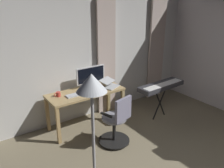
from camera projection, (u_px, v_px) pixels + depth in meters
name	position (u px, v px, depth m)	size (l,w,h in m)	color
back_room_partition	(90.00, 51.00, 4.88)	(5.15, 0.10, 2.82)	silver
curtain_left_panel	(156.00, 49.00, 5.82)	(0.46, 0.06, 2.49)	#C4AFA4
curtain_right_panel	(106.00, 58.00, 5.03)	(0.44, 0.06, 2.49)	#C4AFA4
desk	(86.00, 96.00, 4.60)	(1.50, 0.60, 0.75)	tan
office_chair	(117.00, 122.00, 4.08)	(0.56, 0.56, 0.93)	black
computer_monitor	(91.00, 75.00, 4.74)	(0.63, 0.18, 0.42)	silver
computer_keyboard	(76.00, 95.00, 4.38)	(0.37, 0.15, 0.02)	#B7BCC1
laptop	(110.00, 84.00, 4.77)	(0.43, 0.42, 0.16)	#B7BCC1
cell_phone_face_up	(96.00, 91.00, 4.56)	(0.07, 0.14, 0.01)	#232328
cell_phone_by_monitor	(109.00, 82.00, 5.02)	(0.07, 0.14, 0.01)	#333338
mug_coffee	(58.00, 94.00, 4.32)	(0.13, 0.08, 0.09)	#CC3D33
piano_keyboard	(161.00, 86.00, 4.88)	(1.10, 0.37, 0.79)	black
floor_lamp	(93.00, 114.00, 2.14)	(0.28, 0.28, 1.88)	black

